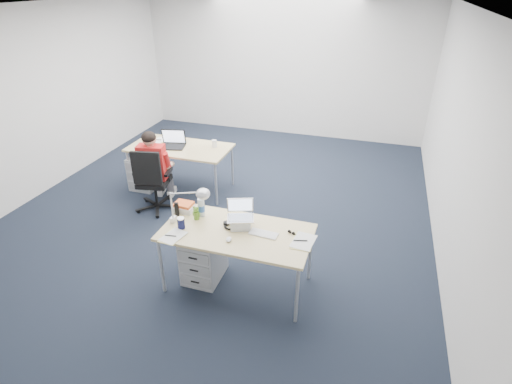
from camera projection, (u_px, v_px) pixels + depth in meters
The scene contains 24 objects.
floor at pixel (224, 207), 6.12m from camera, with size 7.00×7.00×0.00m, color black.
room at pixel (219, 96), 5.31m from camera, with size 6.02×7.02×2.80m.
desk_near at pixel (237, 235), 4.26m from camera, with size 1.60×0.80×0.73m.
desk_far at pixel (180, 149), 6.36m from camera, with size 1.60×0.80×0.73m.
office_chair at pixel (155, 192), 5.93m from camera, with size 0.75×0.75×1.01m.
seated_person at pixel (156, 168), 5.93m from camera, with size 0.45×0.71×1.22m.
drawer_pedestal_near at pixel (204, 257), 4.58m from camera, with size 0.40×0.50×0.55m, color #ADB1B3.
drawer_pedestal_far at pixel (146, 171), 6.60m from camera, with size 0.40×0.50×0.55m, color #ADB1B3.
silver_laptop at pixel (240, 215), 4.24m from camera, with size 0.28×0.22×0.30m, color silver, non-canonical shape.
wireless_keyboard at pixel (264, 234), 4.19m from camera, with size 0.30×0.12×0.02m, color white.
computer_mouse at pixel (229, 239), 4.08m from camera, with size 0.06×0.09×0.03m, color white.
headphones at pixel (231, 225), 4.31m from camera, with size 0.21×0.16×0.03m, color black, non-canonical shape.
can_koozie at pixel (181, 223), 4.26m from camera, with size 0.08×0.08×0.13m, color #13173E.
water_bottle at pixel (201, 206), 4.46m from camera, with size 0.08×0.08×0.25m, color silver.
bear_figurine at pixel (196, 213), 4.41m from camera, with size 0.09×0.06×0.16m, color #417F22, non-canonical shape.
book_stack at pixel (184, 207), 4.59m from camera, with size 0.22×0.17×0.10m, color silver.
cordless_phone at pixel (177, 209), 4.48m from camera, with size 0.04×0.03×0.16m, color black.
papers_left at pixel (172, 237), 4.14m from camera, with size 0.19×0.27×0.01m, color #F2E68C.
papers_right at pixel (302, 242), 4.06m from camera, with size 0.21×0.30×0.01m, color #F2E68C.
sunglasses at pixel (292, 233), 4.19m from camera, with size 0.10×0.05×0.02m, color black, non-canonical shape.
desk_lamp at pixel (184, 204), 4.25m from camera, with size 0.43×0.16×0.49m, color silver, non-canonical shape.
dark_laptop at pixel (171, 139), 6.25m from camera, with size 0.38×0.37×0.28m, color black, non-canonical shape.
far_cup at pixel (214, 144), 6.30m from camera, with size 0.08×0.08×0.11m, color white.
far_papers at pixel (159, 140), 6.57m from camera, with size 0.19×0.27×0.01m, color white.
Camera 1 is at (2.05, -4.88, 3.12)m, focal length 28.00 mm.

